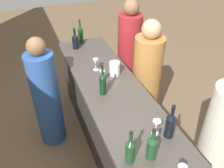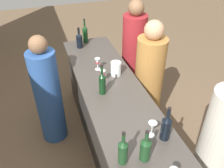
{
  "view_description": "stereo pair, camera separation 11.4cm",
  "coord_description": "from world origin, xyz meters",
  "px_view_note": "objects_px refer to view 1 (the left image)",
  "views": [
    {
      "loc": [
        -1.89,
        0.74,
        2.41
      ],
      "look_at": [
        0.0,
        0.0,
        0.96
      ],
      "focal_mm": 38.2,
      "sensor_mm": 36.0,
      "label": 1
    },
    {
      "loc": [
        -1.92,
        0.63,
        2.41
      ],
      "look_at": [
        0.0,
        0.0,
        0.96
      ],
      "focal_mm": 38.2,
      "sensor_mm": 36.0,
      "label": 2
    }
  ],
  "objects_px": {
    "wine_bottle_rightmost_near_black": "(75,41)",
    "wine_glass_near_left": "(157,125)",
    "wine_bottle_far_right_dark_green": "(81,34)",
    "wine_glass_near_right": "(96,63)",
    "person_server_behind": "(47,98)",
    "person_center_guest": "(146,80)",
    "wine_bottle_second_right_dark_green": "(103,83)",
    "wine_bottle_center_near_black": "(170,125)",
    "water_pitcher": "(115,69)",
    "wine_bottle_second_left_olive_green": "(130,150)",
    "wine_bottle_leftmost_olive_green": "(152,147)",
    "person_right_guest": "(129,53)",
    "wine_glass_far_left": "(102,74)",
    "person_left_guest": "(218,140)"
  },
  "relations": [
    {
      "from": "wine_bottle_rightmost_near_black",
      "to": "person_server_behind",
      "type": "relative_size",
      "value": 0.2
    },
    {
      "from": "person_left_guest",
      "to": "person_right_guest",
      "type": "distance_m",
      "value": 1.85
    },
    {
      "from": "wine_glass_near_right",
      "to": "person_left_guest",
      "type": "relative_size",
      "value": 0.1
    },
    {
      "from": "wine_bottle_rightmost_near_black",
      "to": "person_server_behind",
      "type": "bearing_deg",
      "value": 139.14
    },
    {
      "from": "person_server_behind",
      "to": "water_pitcher",
      "type": "bearing_deg",
      "value": -2.1
    },
    {
      "from": "wine_bottle_second_left_olive_green",
      "to": "person_right_guest",
      "type": "distance_m",
      "value": 2.13
    },
    {
      "from": "person_server_behind",
      "to": "person_center_guest",
      "type": "bearing_deg",
      "value": 4.67
    },
    {
      "from": "wine_bottle_second_left_olive_green",
      "to": "wine_bottle_far_right_dark_green",
      "type": "distance_m",
      "value": 2.08
    },
    {
      "from": "wine_bottle_center_near_black",
      "to": "person_left_guest",
      "type": "relative_size",
      "value": 0.22
    },
    {
      "from": "wine_bottle_leftmost_olive_green",
      "to": "wine_bottle_second_right_dark_green",
      "type": "height_order",
      "value": "wine_bottle_second_right_dark_green"
    },
    {
      "from": "wine_bottle_leftmost_olive_green",
      "to": "wine_glass_far_left",
      "type": "bearing_deg",
      "value": 0.6
    },
    {
      "from": "wine_bottle_second_right_dark_green",
      "to": "person_server_behind",
      "type": "bearing_deg",
      "value": 49.28
    },
    {
      "from": "wine_bottle_leftmost_olive_green",
      "to": "person_center_guest",
      "type": "height_order",
      "value": "person_center_guest"
    },
    {
      "from": "person_center_guest",
      "to": "person_right_guest",
      "type": "height_order",
      "value": "person_right_guest"
    },
    {
      "from": "wine_bottle_rightmost_near_black",
      "to": "wine_glass_near_right",
      "type": "distance_m",
      "value": 0.63
    },
    {
      "from": "wine_bottle_center_near_black",
      "to": "water_pitcher",
      "type": "xyz_separation_m",
      "value": [
        1.02,
        0.07,
        -0.04
      ]
    },
    {
      "from": "wine_bottle_rightmost_near_black",
      "to": "wine_bottle_center_near_black",
      "type": "bearing_deg",
      "value": -170.01
    },
    {
      "from": "wine_bottle_second_left_olive_green",
      "to": "wine_glass_near_right",
      "type": "xyz_separation_m",
      "value": [
        1.3,
        -0.17,
        -0.02
      ]
    },
    {
      "from": "wine_glass_near_right",
      "to": "wine_glass_far_left",
      "type": "bearing_deg",
      "value": 177.5
    },
    {
      "from": "wine_bottle_rightmost_near_black",
      "to": "person_left_guest",
      "type": "height_order",
      "value": "person_left_guest"
    },
    {
      "from": "person_right_guest",
      "to": "person_server_behind",
      "type": "distance_m",
      "value": 1.46
    },
    {
      "from": "wine_glass_near_right",
      "to": "person_left_guest",
      "type": "bearing_deg",
      "value": -147.42
    },
    {
      "from": "wine_bottle_rightmost_near_black",
      "to": "wine_glass_far_left",
      "type": "height_order",
      "value": "wine_bottle_rightmost_near_black"
    },
    {
      "from": "wine_bottle_second_left_olive_green",
      "to": "wine_bottle_rightmost_near_black",
      "type": "distance_m",
      "value": 1.93
    },
    {
      "from": "wine_glass_near_right",
      "to": "wine_glass_far_left",
      "type": "xyz_separation_m",
      "value": [
        -0.26,
        0.01,
        0.0
      ]
    },
    {
      "from": "wine_glass_near_left",
      "to": "person_server_behind",
      "type": "bearing_deg",
      "value": 33.69
    },
    {
      "from": "wine_bottle_rightmost_near_black",
      "to": "wine_glass_far_left",
      "type": "distance_m",
      "value": 0.89
    },
    {
      "from": "wine_bottle_far_right_dark_green",
      "to": "wine_glass_near_right",
      "type": "xyz_separation_m",
      "value": [
        -0.77,
        0.03,
        -0.03
      ]
    },
    {
      "from": "person_right_guest",
      "to": "person_server_behind",
      "type": "xyz_separation_m",
      "value": [
        -0.59,
        1.33,
        -0.03
      ]
    },
    {
      "from": "person_left_guest",
      "to": "water_pitcher",
      "type": "bearing_deg",
      "value": -40.58
    },
    {
      "from": "wine_bottle_far_right_dark_green",
      "to": "person_right_guest",
      "type": "relative_size",
      "value": 0.23
    },
    {
      "from": "water_pitcher",
      "to": "person_right_guest",
      "type": "xyz_separation_m",
      "value": [
        0.78,
        -0.55,
        -0.3
      ]
    },
    {
      "from": "wine_bottle_rightmost_near_black",
      "to": "wine_bottle_far_right_dark_green",
      "type": "height_order",
      "value": "wine_bottle_far_right_dark_green"
    },
    {
      "from": "wine_bottle_second_right_dark_green",
      "to": "wine_bottle_far_right_dark_green",
      "type": "relative_size",
      "value": 0.98
    },
    {
      "from": "wine_bottle_second_right_dark_green",
      "to": "water_pitcher",
      "type": "xyz_separation_m",
      "value": [
        0.28,
        -0.24,
        -0.05
      ]
    },
    {
      "from": "wine_glass_far_left",
      "to": "person_right_guest",
      "type": "distance_m",
      "value": 1.17
    },
    {
      "from": "wine_bottle_far_right_dark_green",
      "to": "person_right_guest",
      "type": "height_order",
      "value": "person_right_guest"
    },
    {
      "from": "wine_bottle_rightmost_near_black",
      "to": "wine_glass_near_left",
      "type": "relative_size",
      "value": 1.95
    },
    {
      "from": "wine_bottle_center_near_black",
      "to": "person_right_guest",
      "type": "distance_m",
      "value": 1.89
    },
    {
      "from": "wine_glass_far_left",
      "to": "person_center_guest",
      "type": "bearing_deg",
      "value": -78.31
    },
    {
      "from": "person_right_guest",
      "to": "wine_glass_far_left",
      "type": "bearing_deg",
      "value": 66.57
    },
    {
      "from": "wine_bottle_second_left_olive_green",
      "to": "wine_bottle_center_near_black",
      "type": "xyz_separation_m",
      "value": [
        0.11,
        -0.41,
        0.01
      ]
    },
    {
      "from": "wine_bottle_center_near_black",
      "to": "water_pitcher",
      "type": "distance_m",
      "value": 1.02
    },
    {
      "from": "wine_bottle_second_left_olive_green",
      "to": "wine_bottle_far_right_dark_green",
      "type": "relative_size",
      "value": 0.9
    },
    {
      "from": "person_left_guest",
      "to": "person_center_guest",
      "type": "height_order",
      "value": "person_center_guest"
    },
    {
      "from": "wine_bottle_center_near_black",
      "to": "wine_bottle_rightmost_near_black",
      "type": "distance_m",
      "value": 1.85
    },
    {
      "from": "wine_bottle_far_right_dark_green",
      "to": "person_server_behind",
      "type": "xyz_separation_m",
      "value": [
        -0.76,
        0.65,
        -0.38
      ]
    },
    {
      "from": "wine_bottle_leftmost_olive_green",
      "to": "person_right_guest",
      "type": "xyz_separation_m",
      "value": [
        1.93,
        -0.72,
        -0.33
      ]
    },
    {
      "from": "wine_bottle_rightmost_near_black",
      "to": "water_pitcher",
      "type": "bearing_deg",
      "value": -162.73
    },
    {
      "from": "wine_bottle_rightmost_near_black",
      "to": "wine_glass_near_left",
      "type": "distance_m",
      "value": 1.78
    }
  ]
}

